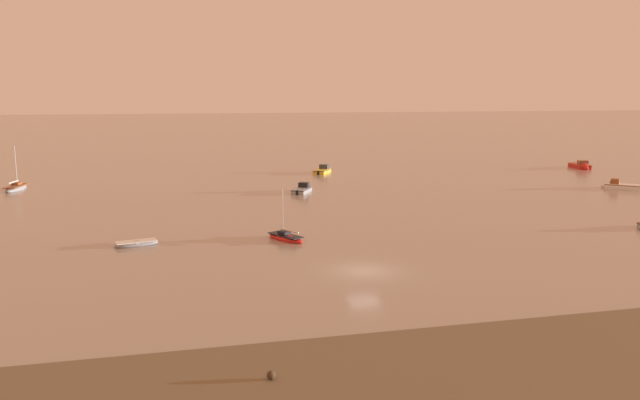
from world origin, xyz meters
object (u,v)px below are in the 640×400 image
(sailboat_moored_1, at_px, (286,238))
(motorboat_moored_3, at_px, (324,171))
(motorboat_moored_4, at_px, (582,167))
(sailboat_moored_0, at_px, (16,188))
(motorboat_moored_2, at_px, (303,190))
(rowboat_moored_4, at_px, (136,244))
(motorboat_moored_1, at_px, (617,186))

(sailboat_moored_1, distance_m, motorboat_moored_3, 51.44)
(motorboat_moored_3, distance_m, motorboat_moored_4, 48.01)
(sailboat_moored_0, relative_size, motorboat_moored_2, 1.24)
(motorboat_moored_3, height_order, rowboat_moored_4, motorboat_moored_3)
(sailboat_moored_0, bearing_deg, sailboat_moored_1, -130.96)
(motorboat_moored_4, bearing_deg, sailboat_moored_0, -76.33)
(motorboat_moored_2, xyz_separation_m, motorboat_moored_4, (55.72, 14.97, 0.06))
(motorboat_moored_4, height_order, rowboat_moored_4, motorboat_moored_4)
(motorboat_moored_1, bearing_deg, sailboat_moored_1, 64.88)
(motorboat_moored_3, xyz_separation_m, rowboat_moored_4, (-29.51, -47.93, -0.15))
(motorboat_moored_2, bearing_deg, sailboat_moored_0, 102.71)
(sailboat_moored_0, xyz_separation_m, rowboat_moored_4, (18.27, -38.80, -0.12))
(motorboat_moored_1, height_order, motorboat_moored_2, motorboat_moored_1)
(sailboat_moored_0, distance_m, rowboat_moored_4, 42.89)
(motorboat_moored_1, bearing_deg, motorboat_moored_4, -71.60)
(rowboat_moored_4, bearing_deg, sailboat_moored_0, -77.92)
(sailboat_moored_0, distance_m, motorboat_moored_4, 95.54)
(sailboat_moored_0, bearing_deg, motorboat_moored_1, -92.19)
(sailboat_moored_1, distance_m, rowboat_moored_4, 13.69)
(motorboat_moored_1, distance_m, motorboat_moored_4, 24.83)
(sailboat_moored_0, bearing_deg, motorboat_moored_4, -77.49)
(motorboat_moored_2, bearing_deg, rowboat_moored_4, 170.59)
(rowboat_moored_4, bearing_deg, motorboat_moored_1, -176.50)
(sailboat_moored_1, bearing_deg, motorboat_moored_2, -45.24)
(sailboat_moored_1, bearing_deg, motorboat_moored_1, -98.33)
(motorboat_moored_3, bearing_deg, sailboat_moored_0, 131.33)
(motorboat_moored_1, relative_size, motorboat_moored_2, 0.99)
(sailboat_moored_0, height_order, motorboat_moored_2, sailboat_moored_0)
(sailboat_moored_0, xyz_separation_m, motorboat_moored_4, (95.47, 3.65, 0.06))
(motorboat_moored_2, relative_size, motorboat_moored_3, 0.93)
(motorboat_moored_1, height_order, motorboat_moored_4, motorboat_moored_4)
(motorboat_moored_4, bearing_deg, motorboat_moored_2, -63.48)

